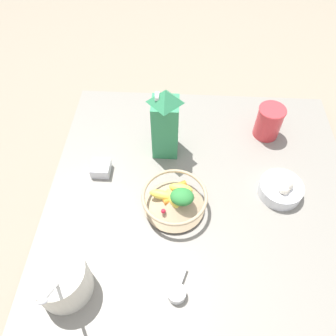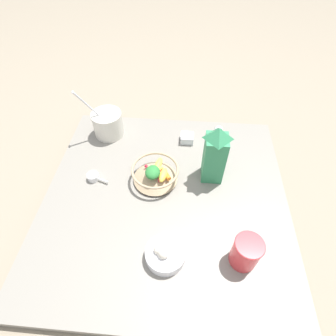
% 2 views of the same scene
% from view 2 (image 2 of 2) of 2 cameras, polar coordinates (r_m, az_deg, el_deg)
% --- Properties ---
extents(ground_plane, '(6.00, 6.00, 0.00)m').
position_cam_2_polar(ground_plane, '(1.05, -0.56, -7.58)').
color(ground_plane, gray).
extents(countertop, '(0.93, 0.93, 0.04)m').
position_cam_2_polar(countertop, '(1.04, -0.57, -6.93)').
color(countertop, gray).
rests_on(countertop, ground_plane).
extents(fruit_bowl, '(0.19, 0.19, 0.09)m').
position_cam_2_polar(fruit_bowl, '(1.03, -2.75, -1.13)').
color(fruit_bowl, tan).
rests_on(fruit_bowl, countertop).
extents(milk_carton, '(0.08, 0.08, 0.25)m').
position_cam_2_polar(milk_carton, '(1.00, 10.16, 2.95)').
color(milk_carton, '#338C59').
rests_on(milk_carton, countertop).
extents(yogurt_tub, '(0.18, 0.14, 0.25)m').
position_cam_2_polar(yogurt_tub, '(1.25, -12.99, 9.56)').
color(yogurt_tub, silver).
rests_on(yogurt_tub, countertop).
extents(drinking_cup, '(0.09, 0.09, 0.12)m').
position_cam_2_polar(drinking_cup, '(0.88, 16.62, -17.12)').
color(drinking_cup, '#DB383D').
rests_on(drinking_cup, countertop).
extents(spice_jar, '(0.06, 0.06, 0.04)m').
position_cam_2_polar(spice_jar, '(1.21, 4.17, 6.44)').
color(spice_jar, silver).
rests_on(spice_jar, countertop).
extents(measuring_scoop, '(0.09, 0.05, 0.03)m').
position_cam_2_polar(measuring_scoop, '(1.10, -15.89, -1.86)').
color(measuring_scoop, white).
rests_on(measuring_scoop, countertop).
extents(garlic_bowl, '(0.13, 0.13, 0.07)m').
position_cam_2_polar(garlic_bowl, '(0.88, -0.67, -18.21)').
color(garlic_bowl, white).
rests_on(garlic_bowl, countertop).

